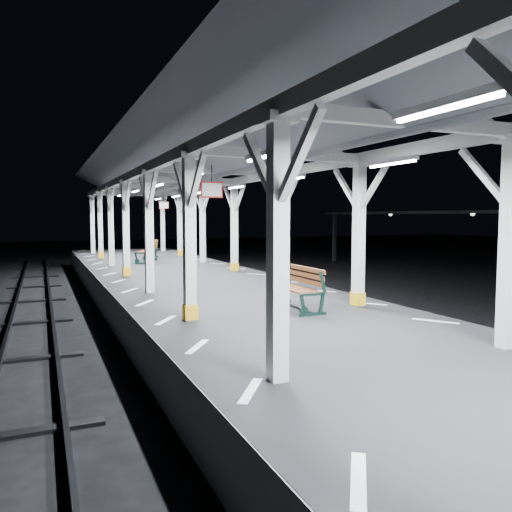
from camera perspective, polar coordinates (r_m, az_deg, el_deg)
ground at (r=9.40m, az=8.30°, el=-14.61°), size 120.00×120.00×0.00m
platform at (r=9.25m, az=8.33°, el=-11.68°), size 6.00×50.00×1.00m
hazard_stripes_left at (r=8.14m, az=-6.71°, el=-10.24°), size 1.00×48.00×0.01m
hazard_stripes_right at (r=10.59m, az=19.80°, el=-7.02°), size 1.00×48.00×0.01m
track_left at (r=8.12m, az=-25.03°, el=-17.54°), size 2.20×60.00×0.16m
canopy at (r=9.00m, az=8.69°, el=13.97°), size 5.40×49.00×4.65m
bench_mid at (r=11.27m, az=4.88°, el=-3.50°), size 0.68×1.75×0.94m
bench_far at (r=23.21m, az=-12.19°, el=0.62°), size 1.33×1.99×1.01m
bench_extra at (r=25.58m, az=-11.67°, el=0.83°), size 0.99×1.73×0.88m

